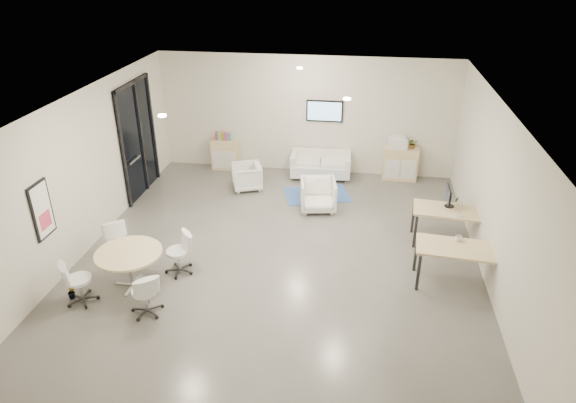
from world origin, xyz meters
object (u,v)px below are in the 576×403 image
(desk_rear, at_px, (450,213))
(desk_front, at_px, (458,251))
(sideboard_right, at_px, (400,163))
(round_table, at_px, (129,256))
(armchair_left, at_px, (247,175))
(loveseat, at_px, (321,165))
(armchair_right, at_px, (318,194))
(sideboard_left, at_px, (226,154))

(desk_rear, height_order, desk_front, desk_front)
(sideboard_right, xyz_separation_m, round_table, (-5.14, -5.74, 0.21))
(armchair_left, xyz_separation_m, round_table, (-1.18, -4.53, 0.28))
(loveseat, bearing_deg, armchair_right, -89.40)
(sideboard_left, relative_size, loveseat, 0.52)
(desk_rear, xyz_separation_m, desk_front, (-0.05, -1.52, 0.01))
(armchair_left, bearing_deg, armchair_right, 44.61)
(sideboard_right, relative_size, armchair_left, 1.22)
(loveseat, xyz_separation_m, desk_rear, (2.98, -3.08, 0.37))
(sideboard_left, distance_m, desk_rear, 6.57)
(sideboard_right, distance_m, armchair_right, 2.94)
(armchair_right, xyz_separation_m, desk_rear, (2.86, -1.10, 0.28))
(loveseat, bearing_deg, armchair_left, -152.97)
(sideboard_left, height_order, desk_front, sideboard_left)
(sideboard_left, height_order, sideboard_right, sideboard_right)
(sideboard_right, height_order, loveseat, sideboard_right)
(loveseat, bearing_deg, round_table, -121.16)
(desk_rear, bearing_deg, desk_front, -86.48)
(loveseat, height_order, armchair_right, armchair_right)
(loveseat, xyz_separation_m, desk_front, (2.93, -4.60, 0.38))
(loveseat, distance_m, desk_rear, 4.30)
(sideboard_right, distance_m, round_table, 7.71)
(loveseat, relative_size, armchair_left, 2.22)
(desk_front, height_order, round_table, desk_front)
(desk_rear, bearing_deg, round_table, -152.00)
(round_table, bearing_deg, sideboard_right, 48.13)
(sideboard_left, distance_m, round_table, 5.77)
(sideboard_right, distance_m, loveseat, 2.15)
(armchair_left, relative_size, desk_rear, 0.48)
(loveseat, distance_m, armchair_left, 2.11)
(sideboard_left, distance_m, loveseat, 2.72)
(round_table, bearing_deg, loveseat, 61.66)
(desk_rear, bearing_deg, sideboard_left, 155.52)
(desk_rear, bearing_deg, loveseat, 139.36)
(sideboard_right, bearing_deg, round_table, -131.87)
(armchair_right, relative_size, desk_front, 0.54)
(sideboard_left, bearing_deg, round_table, -92.90)
(desk_front, bearing_deg, round_table, -165.53)
(armchair_right, distance_m, round_table, 4.77)
(loveseat, distance_m, desk_front, 5.47)
(desk_front, bearing_deg, desk_rear, 93.34)
(sideboard_left, height_order, armchair_right, sideboard_left)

